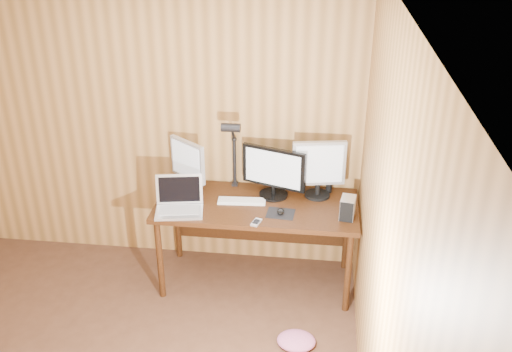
% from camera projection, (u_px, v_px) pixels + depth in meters
% --- Properties ---
extents(room_shell, '(4.00, 4.00, 4.00)m').
position_uv_depth(room_shell, '(41.00, 261.00, 2.95)').
color(room_shell, '#4D2E1D').
rests_on(room_shell, ground).
extents(desk, '(1.60, 0.70, 0.75)m').
position_uv_depth(desk, '(258.00, 212.00, 4.64)').
color(desk, '#351B0B').
rests_on(desk, floor).
extents(monitor_center, '(0.52, 0.23, 0.42)m').
position_uv_depth(monitor_center, '(274.00, 172.00, 4.54)').
color(monitor_center, black).
rests_on(monitor_center, desk).
extents(monitor_left, '(0.33, 0.26, 0.43)m').
position_uv_depth(monitor_left, '(188.00, 164.00, 4.64)').
color(monitor_left, black).
rests_on(monitor_left, desk).
extents(monitor_right, '(0.43, 0.20, 0.48)m').
position_uv_depth(monitor_right, '(319.00, 167.00, 4.52)').
color(monitor_right, black).
rests_on(monitor_right, desk).
extents(laptop, '(0.40, 0.34, 0.26)m').
position_uv_depth(laptop, '(179.00, 202.00, 4.41)').
color(laptop, silver).
rests_on(laptop, desk).
extents(keyboard, '(0.39, 0.14, 0.02)m').
position_uv_depth(keyboard, '(242.00, 201.00, 4.54)').
color(keyboard, white).
rests_on(keyboard, desk).
extents(mousepad, '(0.22, 0.19, 0.00)m').
position_uv_depth(mousepad, '(281.00, 213.00, 4.38)').
color(mousepad, black).
rests_on(mousepad, desk).
extents(mouse, '(0.09, 0.11, 0.03)m').
position_uv_depth(mouse, '(281.00, 211.00, 4.37)').
color(mouse, black).
rests_on(mouse, mousepad).
extents(hard_drive, '(0.13, 0.17, 0.17)m').
position_uv_depth(hard_drive, '(348.00, 208.00, 4.29)').
color(hard_drive, silver).
rests_on(hard_drive, desk).
extents(phone, '(0.08, 0.12, 0.02)m').
position_uv_depth(phone, '(256.00, 222.00, 4.25)').
color(phone, silver).
rests_on(phone, desk).
extents(speaker, '(0.05, 0.05, 0.12)m').
position_uv_depth(speaker, '(329.00, 186.00, 4.67)').
color(speaker, black).
rests_on(speaker, desk).
extents(desk_lamp, '(0.15, 0.21, 0.65)m').
position_uv_depth(desk_lamp, '(233.00, 145.00, 4.56)').
color(desk_lamp, black).
rests_on(desk_lamp, desk).
extents(fabric_pile, '(0.32, 0.28, 0.09)m').
position_uv_depth(fabric_pile, '(296.00, 341.00, 4.14)').
color(fabric_pile, '#C05D89').
rests_on(fabric_pile, floor).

